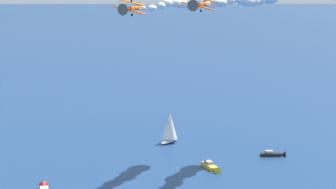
# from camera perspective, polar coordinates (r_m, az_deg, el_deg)

# --- Properties ---
(motorboat_far_port) EXTENTS (6.88, 2.99, 1.94)m
(motorboat_far_port) POSITION_cam_1_polar(r_m,az_deg,el_deg) (173.10, 9.53, -5.31)
(motorboat_far_port) COLOR black
(motorboat_far_port) RESTS_ON ground_plane
(sailboat_inshore) EXTENTS (5.60, 7.85, 9.89)m
(sailboat_inshore) POSITION_cam_1_polar(r_m,az_deg,el_deg) (183.14, 0.16, -2.97)
(sailboat_inshore) COLOR white
(sailboat_inshore) RESTS_ON ground_plane
(motorboat_outer_ring_b) EXTENTS (5.82, 7.44, 2.21)m
(motorboat_outer_ring_b) POSITION_cam_1_polar(r_m,az_deg,el_deg) (159.96, 3.92, -6.52)
(motorboat_outer_ring_b) COLOR gold
(motorboat_outer_ring_b) RESTS_ON ground_plane
(biplane_lead) EXTENTS (7.50, 7.08, 3.68)m
(biplane_lead) POSITION_cam_1_polar(r_m,az_deg,el_deg) (126.29, 2.79, 8.13)
(biplane_lead) COLOR orange
(biplane_wingman) EXTENTS (7.50, 7.08, 3.68)m
(biplane_wingman) POSITION_cam_1_polar(r_m,az_deg,el_deg) (126.33, -3.42, 7.78)
(biplane_wingman) COLOR orange
(smoke_trail_wingman) EXTENTS (15.47, 48.84, 5.51)m
(smoke_trail_wingman) POSITION_cam_1_polar(r_m,az_deg,el_deg) (163.32, 3.32, 8.44)
(smoke_trail_wingman) COLOR silver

